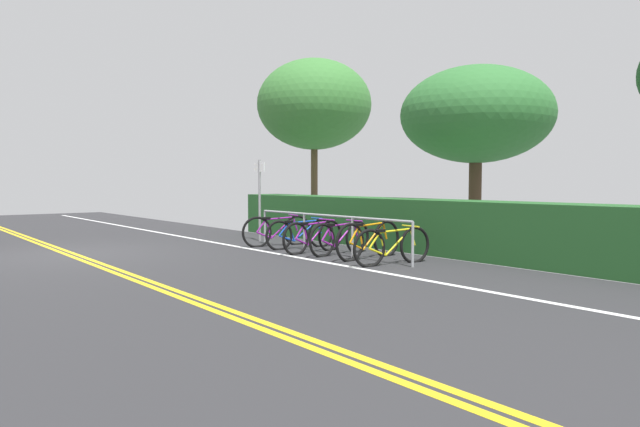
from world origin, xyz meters
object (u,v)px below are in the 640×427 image
(bicycle_3, at_px, (340,238))
(bicycle_4, at_px, (369,240))
(bicycle_2, at_px, (313,237))
(bicycle_0, at_px, (277,231))
(bicycle_5, at_px, (392,246))
(tree_near_left, at_px, (314,105))
(bicycle_1, at_px, (300,234))
(bike_rack, at_px, (327,224))
(tree_mid, at_px, (476,115))
(sign_post_near, at_px, (260,192))

(bicycle_3, distance_m, bicycle_4, 0.80)
(bicycle_3, bearing_deg, bicycle_2, -158.96)
(bicycle_0, bearing_deg, bicycle_4, 3.21)
(bicycle_0, relative_size, bicycle_5, 1.00)
(tree_near_left, bearing_deg, bicycle_1, -41.76)
(bike_rack, height_order, tree_mid, tree_mid)
(bicycle_2, relative_size, bicycle_5, 0.97)
(tree_mid, bearing_deg, bicycle_1, -119.52)
(bicycle_3, height_order, tree_mid, tree_mid)
(bicycle_1, bearing_deg, bicycle_3, -0.32)
(bicycle_0, bearing_deg, tree_near_left, 130.34)
(bicycle_5, bearing_deg, bicycle_1, 176.81)
(bike_rack, relative_size, bicycle_2, 2.84)
(bike_rack, distance_m, bicycle_1, 1.11)
(bicycle_0, height_order, sign_post_near, sign_post_near)
(tree_near_left, bearing_deg, sign_post_near, -62.01)
(bicycle_0, height_order, bicycle_2, bicycle_0)
(bicycle_0, relative_size, sign_post_near, 0.85)
(bicycle_1, height_order, bicycle_5, bicycle_5)
(bicycle_1, relative_size, tree_near_left, 0.34)
(bicycle_2, bearing_deg, bicycle_1, 162.88)
(sign_post_near, distance_m, tree_near_left, 4.22)
(tree_mid, bearing_deg, tree_near_left, -174.86)
(bicycle_1, height_order, tree_near_left, tree_near_left)
(bicycle_4, bearing_deg, bicycle_5, -13.43)
(bicycle_2, distance_m, sign_post_near, 2.82)
(bicycle_0, xyz_separation_m, bicycle_3, (2.09, 0.13, -0.01))
(tree_mid, bearing_deg, bicycle_4, -87.60)
(tree_near_left, bearing_deg, bicycle_2, -38.17)
(bicycle_4, bearing_deg, bicycle_0, -176.79)
(bicycle_5, bearing_deg, bicycle_3, 174.40)
(bicycle_1, distance_m, tree_near_left, 5.79)
(bicycle_0, xyz_separation_m, bicycle_4, (2.90, 0.16, 0.01))
(bicycle_1, bearing_deg, bicycle_4, 0.78)
(bicycle_2, bearing_deg, tree_near_left, 141.83)
(bicycle_1, height_order, bicycle_3, bicycle_3)
(bicycle_5, xyz_separation_m, sign_post_near, (-4.88, 0.29, 0.90))
(bike_rack, xyz_separation_m, bicycle_4, (1.10, 0.14, -0.25))
(bike_rack, distance_m, tree_near_left, 6.39)
(bicycle_0, relative_size, bicycle_1, 0.97)
(bike_rack, relative_size, tree_near_left, 0.92)
(bike_rack, height_order, bicycle_3, bike_rack)
(bicycle_3, relative_size, bicycle_4, 0.96)
(bicycle_2, bearing_deg, bicycle_0, 175.98)
(bike_rack, xyz_separation_m, bicycle_3, (0.30, 0.10, -0.27))
(bike_rack, relative_size, sign_post_near, 2.34)
(bicycle_2, distance_m, bicycle_3, 0.64)
(bicycle_1, xyz_separation_m, bicycle_3, (1.37, -0.01, 0.01))
(bicycle_1, relative_size, sign_post_near, 0.87)
(bike_rack, bearing_deg, sign_post_near, 175.46)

